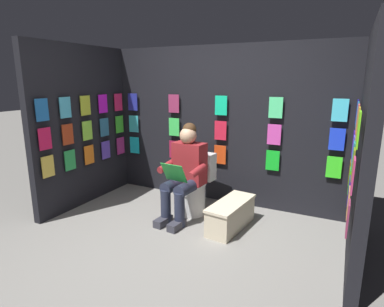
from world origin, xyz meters
The scene contains 7 objects.
ground_plane centered at (0.00, 0.00, 0.00)m, with size 30.00×30.00×0.00m, color gray.
display_wall_back centered at (0.00, -1.75, 1.08)m, with size 3.42×0.14×2.16m.
display_wall_left centered at (-1.71, -0.85, 1.08)m, with size 0.14×1.70×2.16m.
display_wall_right centered at (1.71, -0.85, 1.08)m, with size 0.14×1.70×2.16m.
toilet centered at (0.17, -1.19, 0.33)m, with size 0.43×0.57×0.77m.
person_reading centered at (0.19, -0.96, 0.60)m, with size 0.55×0.71×1.19m.
comic_longbox_near centered at (-0.43, -0.94, 0.16)m, with size 0.39×0.81×0.33m.
Camera 1 is at (-1.56, 2.35, 1.72)m, focal length 29.67 mm.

